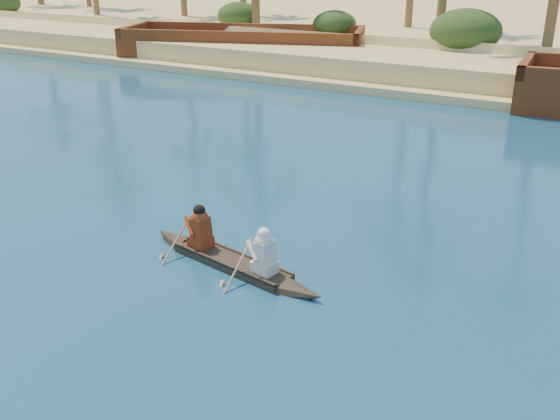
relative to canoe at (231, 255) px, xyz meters
The scene contains 2 objects.
canoe is the anchor object (origin of this frame).
barge_left 25.47m from the canoe, 123.22° to the left, with size 14.24×8.83×2.25m.
Camera 1 is at (0.00, -3.37, 5.81)m, focal length 40.00 mm.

